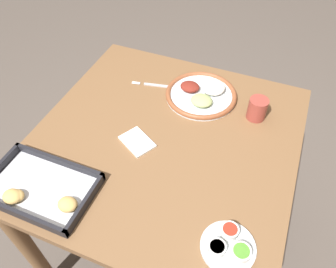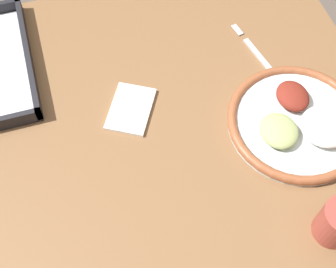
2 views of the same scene
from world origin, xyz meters
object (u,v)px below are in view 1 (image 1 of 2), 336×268
(saucer_plate, at_px, (229,245))
(drinking_cup, at_px, (257,109))
(baking_tray, at_px, (39,190))
(fork, at_px, (159,86))
(napkin, at_px, (137,142))
(dinner_plate, at_px, (202,94))

(saucer_plate, distance_m, drinking_cup, 0.55)
(baking_tray, bearing_deg, fork, -102.69)
(napkin, bearing_deg, dinner_plate, -112.81)
(dinner_plate, distance_m, fork, 0.19)
(drinking_cup, xyz_separation_m, napkin, (0.36, 0.29, -0.04))
(baking_tray, bearing_deg, saucer_plate, -175.56)
(fork, relative_size, drinking_cup, 2.39)
(baking_tray, xyz_separation_m, drinking_cup, (-0.56, -0.59, 0.03))
(baking_tray, relative_size, drinking_cup, 3.97)
(saucer_plate, bearing_deg, dinner_plate, -65.32)
(dinner_plate, height_order, drinking_cup, drinking_cup)
(dinner_plate, bearing_deg, saucer_plate, 114.68)
(dinner_plate, height_order, fork, dinner_plate)
(fork, bearing_deg, napkin, 87.81)
(fork, height_order, saucer_plate, saucer_plate)
(saucer_plate, relative_size, napkin, 1.06)
(drinking_cup, height_order, napkin, drinking_cup)
(drinking_cup, bearing_deg, napkin, 38.28)
(saucer_plate, height_order, napkin, saucer_plate)
(dinner_plate, relative_size, saucer_plate, 1.87)
(saucer_plate, height_order, drinking_cup, drinking_cup)
(fork, distance_m, saucer_plate, 0.73)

